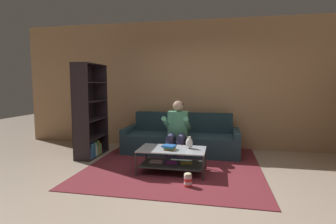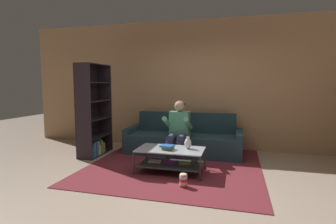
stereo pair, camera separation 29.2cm
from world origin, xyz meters
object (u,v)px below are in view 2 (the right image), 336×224
at_px(couch, 184,140).
at_px(bookshelf, 92,120).
at_px(coffee_table, 170,157).
at_px(book_stack, 168,147).
at_px(person_seated_center, 178,128).
at_px(popcorn_tub, 183,180).
at_px(vase, 188,143).

height_order(couch, bookshelf, bookshelf).
distance_m(coffee_table, book_stack, 0.19).
xyz_separation_m(person_seated_center, popcorn_tub, (0.38, -1.34, -0.52)).
bearing_deg(person_seated_center, coffee_table, -87.13).
distance_m(coffee_table, vase, 0.37).
xyz_separation_m(coffee_table, bookshelf, (-1.85, 0.67, 0.47)).
bearing_deg(person_seated_center, bookshelf, -176.87).
height_order(bookshelf, popcorn_tub, bookshelf).
bearing_deg(person_seated_center, book_stack, -89.26).
xyz_separation_m(book_stack, popcorn_tub, (0.37, -0.50, -0.34)).
xyz_separation_m(couch, person_seated_center, (0.00, -0.51, 0.34)).
xyz_separation_m(book_stack, bookshelf, (-1.82, 0.74, 0.29)).
bearing_deg(popcorn_tub, person_seated_center, 105.78).
relative_size(person_seated_center, book_stack, 4.90).
bearing_deg(popcorn_tub, bookshelf, 150.41).
bearing_deg(couch, person_seated_center, -90.00).
height_order(person_seated_center, book_stack, person_seated_center).
bearing_deg(vase, popcorn_tub, -84.62).
bearing_deg(coffee_table, person_seated_center, 92.87).
bearing_deg(book_stack, coffee_table, 67.57).
relative_size(person_seated_center, bookshelf, 0.61).
bearing_deg(coffee_table, vase, 15.05).
distance_m(book_stack, popcorn_tub, 0.71).
xyz_separation_m(vase, popcorn_tub, (0.06, -0.65, -0.39)).
xyz_separation_m(coffee_table, popcorn_tub, (0.34, -0.57, -0.16)).
xyz_separation_m(person_seated_center, coffee_table, (0.04, -0.77, -0.36)).
relative_size(couch, popcorn_tub, 11.55).
bearing_deg(coffee_table, couch, 91.73).
height_order(person_seated_center, bookshelf, bookshelf).
bearing_deg(couch, coffee_table, -88.27).
distance_m(person_seated_center, vase, 0.77).
relative_size(coffee_table, bookshelf, 0.59).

